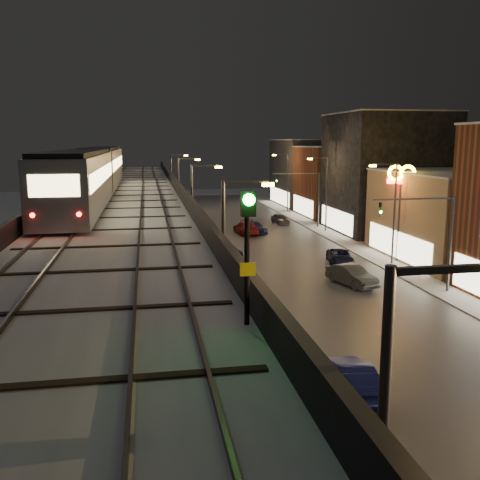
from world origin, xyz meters
TOP-DOWN VIEW (x-y plane):
  - road_surface at (7.50, 35.00)m, footprint 17.00×120.00m
  - sidewalk_right at (17.50, 35.00)m, footprint 4.00×120.00m
  - under_viaduct_pavement at (-6.00, 35.00)m, footprint 11.00×120.00m
  - elevated_viaduct at (-6.00, 31.84)m, footprint 9.00×100.00m
  - viaduct_trackbed at (-6.01, 31.97)m, footprint 8.40×100.00m
  - viaduct_parapet_streetside at (-1.65, 32.00)m, footprint 0.30×100.00m
  - viaduct_parapet_far at (-10.35, 32.00)m, footprint 0.30×100.00m
  - building_c at (23.99, 32.00)m, footprint 12.20×15.20m
  - building_d at (23.99, 48.00)m, footprint 12.20×13.20m
  - building_e at (23.99, 62.00)m, footprint 12.20×12.20m
  - building_f at (23.99, 76.00)m, footprint 12.20×16.20m
  - streetlight_left_1 at (-0.43, 13.00)m, footprint 2.57×0.28m
  - streetlight_left_2 at (-0.43, 31.00)m, footprint 2.57×0.28m
  - streetlight_right_2 at (16.73, 31.00)m, footprint 2.56×0.28m
  - streetlight_left_3 at (-0.43, 49.00)m, footprint 2.57×0.28m
  - streetlight_right_3 at (16.73, 49.00)m, footprint 2.56×0.28m
  - streetlight_left_4 at (-0.43, 67.00)m, footprint 2.57×0.28m
  - streetlight_right_4 at (16.73, 67.00)m, footprint 2.56×0.28m
  - traffic_light_rig_a at (15.84, 22.00)m, footprint 6.10×0.34m
  - traffic_light_rig_b at (15.84, 52.00)m, footprint 6.10×0.34m
  - subway_train at (-8.50, 31.80)m, footprint 3.07×37.30m
  - rail_signal at (-2.10, -0.71)m, footprint 0.36×0.44m
  - car_taxi at (2.29, 18.99)m, footprint 2.98×4.67m
  - car_near_white at (4.17, 8.09)m, footprint 1.93×4.55m
  - car_mid_silver at (2.91, 36.17)m, footprint 2.59×4.88m
  - car_mid_dark at (7.05, 48.67)m, footprint 2.49×5.33m
  - car_far_white at (2.91, 61.97)m, footprint 2.37×4.25m
  - car_onc_silver at (10.81, 24.88)m, footprint 2.92×4.94m
  - car_onc_dark at (12.51, 31.96)m, footprint 3.12×4.97m
  - car_onc_white at (8.16, 49.31)m, footprint 2.96×4.96m
  - car_onc_red at (13.02, 55.77)m, footprint 1.92×4.09m
  - sign_mcdonalds at (18.00, 32.02)m, footprint 2.62×0.60m

SIDE VIEW (x-z plane):
  - road_surface at x=7.50m, z-range 0.00..0.06m
  - under_viaduct_pavement at x=-6.00m, z-range 0.00..0.06m
  - sidewalk_right at x=17.50m, z-range 0.00..0.14m
  - car_onc_dark at x=12.51m, z-range 0.00..1.28m
  - car_mid_silver at x=2.91m, z-range 0.00..1.31m
  - car_onc_white at x=8.16m, z-range 0.00..1.35m
  - car_onc_red at x=13.02m, z-range 0.00..1.35m
  - car_far_white at x=2.91m, z-range 0.00..1.37m
  - car_near_white at x=4.17m, z-range 0.00..1.46m
  - car_taxi at x=2.29m, z-range 0.00..1.48m
  - car_mid_dark at x=7.05m, z-range 0.00..1.51m
  - car_onc_silver at x=10.81m, z-range 0.00..1.54m
  - building_c at x=23.99m, z-range 0.00..8.16m
  - traffic_light_rig_a at x=15.84m, z-range 1.00..8.00m
  - traffic_light_rig_b at x=15.84m, z-range 1.00..8.00m
  - building_e at x=23.99m, z-range 0.00..10.16m
  - streetlight_left_1 at x=-0.43m, z-range 0.74..9.74m
  - streetlight_left_2 at x=-0.43m, z-range 0.74..9.74m
  - streetlight_right_2 at x=16.73m, z-range 0.74..9.74m
  - streetlight_left_3 at x=-0.43m, z-range 0.74..9.74m
  - streetlight_right_3 at x=16.73m, z-range 0.74..9.74m
  - streetlight_left_4 at x=-0.43m, z-range 0.74..9.74m
  - streetlight_right_4 at x=16.73m, z-range 0.74..9.74m
  - building_f at x=23.99m, z-range 0.00..11.16m
  - elevated_viaduct at x=-6.00m, z-range 2.47..8.77m
  - viaduct_trackbed at x=-6.01m, z-range 6.23..6.55m
  - viaduct_parapet_streetside at x=-1.65m, z-range 6.30..7.40m
  - viaduct_parapet_far at x=-10.35m, z-range 6.30..7.40m
  - sign_mcdonalds at x=18.00m, z-range 2.58..11.37m
  - building_d at x=23.99m, z-range 0.00..14.16m
  - subway_train at x=-8.50m, z-range 6.61..10.28m
  - rail_signal at x=-2.10m, z-range 7.28..10.43m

